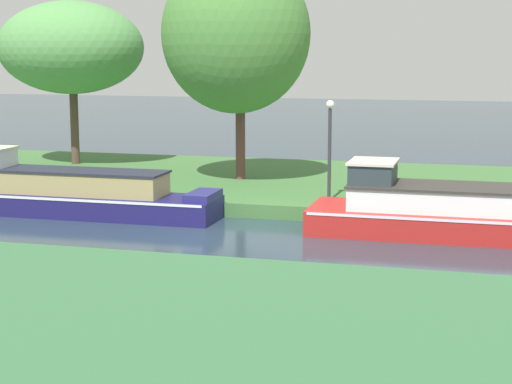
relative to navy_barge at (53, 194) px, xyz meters
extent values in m
plane|color=#253745|center=(6.09, -1.20, -0.58)|extent=(120.00, 120.00, 0.00)
cube|color=#407039|center=(6.09, 5.80, -0.38)|extent=(72.00, 10.00, 0.40)
cube|color=#376A41|center=(6.09, -10.20, -0.38)|extent=(72.00, 10.00, 0.40)
cube|color=navy|center=(-0.14, 0.00, -0.26)|extent=(10.12, 1.71, 0.63)
cube|color=white|center=(-0.14, 0.00, 0.01)|extent=(9.92, 1.74, 0.07)
cube|color=tan|center=(0.43, 0.00, 0.36)|extent=(5.87, 1.30, 0.62)
cube|color=#242736|center=(0.43, 0.00, 0.70)|extent=(5.97, 1.36, 0.06)
cube|color=navy|center=(4.56, 0.00, 0.16)|extent=(0.71, 1.43, 0.21)
cube|color=red|center=(12.29, 0.00, -0.25)|extent=(9.33, 2.35, 0.66)
cube|color=white|center=(12.29, 0.00, 0.04)|extent=(9.15, 2.38, 0.07)
cube|color=white|center=(12.28, 0.00, 0.37)|extent=(7.22, 1.79, 0.58)
cube|color=#36322D|center=(12.28, 0.00, 0.68)|extent=(7.32, 1.88, 0.06)
cube|color=#2D373D|center=(9.22, 0.00, 0.94)|extent=(1.11, 1.50, 0.57)
cube|color=beige|center=(9.22, 0.00, 1.26)|extent=(1.21, 1.60, 0.06)
cylinder|color=brown|center=(-3.03, 7.37, 1.53)|extent=(0.31, 0.31, 3.42)
ellipsoid|color=#589851|center=(-3.03, 7.25, 4.19)|extent=(5.58, 4.56, 3.44)
cylinder|color=brown|center=(4.09, 5.34, 1.51)|extent=(0.32, 0.32, 3.38)
ellipsoid|color=#4C863C|center=(4.09, 4.83, 4.61)|extent=(4.83, 4.53, 5.12)
cylinder|color=#333338|center=(7.72, 1.96, 1.14)|extent=(0.10, 0.10, 2.65)
sphere|color=white|center=(7.72, 1.96, 2.59)|extent=(0.24, 0.24, 0.24)
camera|label=1|loc=(11.98, -21.82, 4.13)|focal=59.66mm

